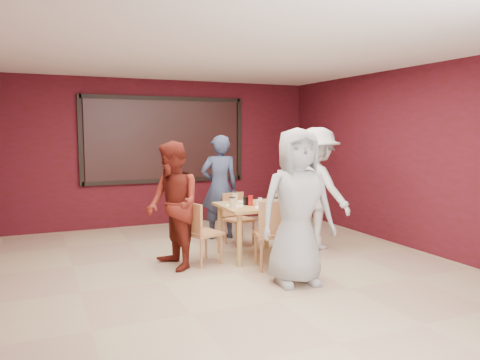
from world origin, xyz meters
name	(u,v)px	position (x,y,z in m)	size (l,w,h in m)	color
floor	(236,272)	(0.00, 0.00, 0.00)	(7.00, 7.00, 0.00)	tan
window_blinds	(165,140)	(0.00, 3.45, 1.65)	(3.00, 0.02, 1.50)	black
dining_table	(254,211)	(0.54, 0.59, 0.67)	(0.99, 0.99, 0.91)	#B68A4A
chair_front	(274,231)	(0.49, -0.11, 0.53)	(0.55, 0.55, 0.93)	#CC784F
chair_back	(237,215)	(0.62, 1.40, 0.47)	(0.47, 0.47, 0.82)	#CC784F
chair_left	(199,230)	(-0.32, 0.51, 0.49)	(0.52, 0.52, 0.86)	#CC784F
chair_right	(296,222)	(1.24, 0.59, 0.46)	(0.41, 0.41, 0.81)	#CC784F
diner_front	(297,207)	(0.49, -0.70, 0.93)	(0.91, 0.59, 1.86)	#9F9F9F
diner_back	(219,187)	(0.51, 1.89, 0.88)	(0.64, 0.42, 1.75)	#313B58
diner_left	(173,205)	(-0.69, 0.49, 0.85)	(0.82, 0.64, 1.69)	maroon
diner_right	(316,188)	(1.64, 0.65, 0.94)	(1.21, 0.70, 1.87)	silver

